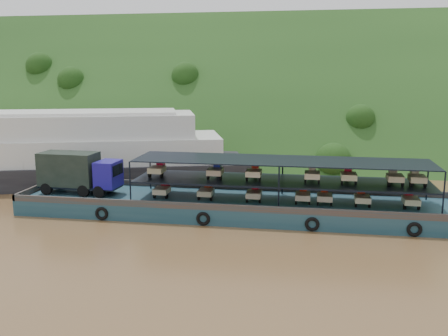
# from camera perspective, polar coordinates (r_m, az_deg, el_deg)

# --- Properties ---
(ground) EXTENTS (160.00, 160.00, 0.00)m
(ground) POSITION_cam_1_polar(r_m,az_deg,el_deg) (40.21, 2.09, -5.38)
(ground) COLOR brown
(ground) RESTS_ON ground
(hillside) EXTENTS (140.00, 39.60, 39.60)m
(hillside) POSITION_cam_1_polar(r_m,az_deg,el_deg) (75.27, 5.77, 2.30)
(hillside) COLOR #1B3914
(hillside) RESTS_ON ground
(cargo_barge) EXTENTS (35.00, 7.18, 4.66)m
(cargo_barge) POSITION_cam_1_polar(r_m,az_deg,el_deg) (40.30, -0.15, -3.61)
(cargo_barge) COLOR #133645
(cargo_barge) RESTS_ON ground
(passenger_ferry) EXTENTS (37.36, 19.62, 7.35)m
(passenger_ferry) POSITION_cam_1_polar(r_m,az_deg,el_deg) (53.69, -17.24, 1.78)
(passenger_ferry) COLOR black
(passenger_ferry) RESTS_ON ground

